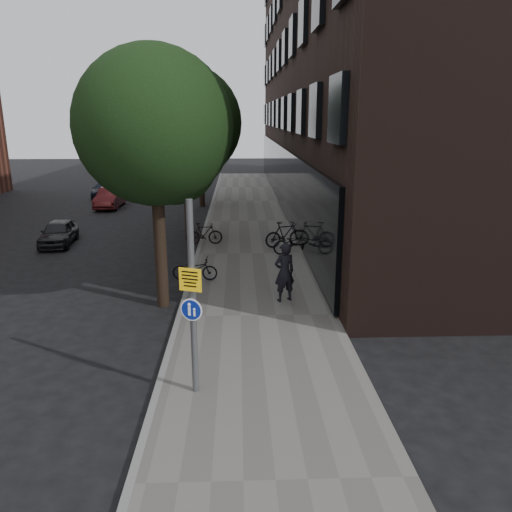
{
  "coord_description": "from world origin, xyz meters",
  "views": [
    {
      "loc": [
        -0.29,
        -9.83,
        5.56
      ],
      "look_at": [
        0.17,
        2.87,
        2.0
      ],
      "focal_mm": 35.0,
      "sensor_mm": 36.0,
      "label": 1
    }
  ],
  "objects_px": {
    "parked_bike_facade_near": "(295,243)",
    "pedestrian": "(284,272)",
    "signpost": "(193,299)",
    "parked_car_near": "(58,233)"
  },
  "relations": [
    {
      "from": "parked_bike_facade_near",
      "to": "pedestrian",
      "type": "bearing_deg",
      "value": 159.89
    },
    {
      "from": "pedestrian",
      "to": "parked_bike_facade_near",
      "type": "relative_size",
      "value": 1.02
    },
    {
      "from": "parked_bike_facade_near",
      "to": "parked_car_near",
      "type": "bearing_deg",
      "value": 66.49
    },
    {
      "from": "signpost",
      "to": "parked_car_near",
      "type": "distance_m",
      "value": 14.84
    },
    {
      "from": "pedestrian",
      "to": "parked_car_near",
      "type": "relative_size",
      "value": 0.57
    },
    {
      "from": "pedestrian",
      "to": "parked_car_near",
      "type": "xyz_separation_m",
      "value": [
        -9.44,
        7.78,
        -0.48
      ]
    },
    {
      "from": "signpost",
      "to": "parked_bike_facade_near",
      "type": "bearing_deg",
      "value": 92.97
    },
    {
      "from": "parked_bike_facade_near",
      "to": "parked_car_near",
      "type": "xyz_separation_m",
      "value": [
        -10.36,
        2.4,
        -0.04
      ]
    },
    {
      "from": "pedestrian",
      "to": "parked_bike_facade_near",
      "type": "height_order",
      "value": "pedestrian"
    },
    {
      "from": "pedestrian",
      "to": "parked_bike_facade_near",
      "type": "xyz_separation_m",
      "value": [
        0.91,
        5.38,
        -0.44
      ]
    }
  ]
}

